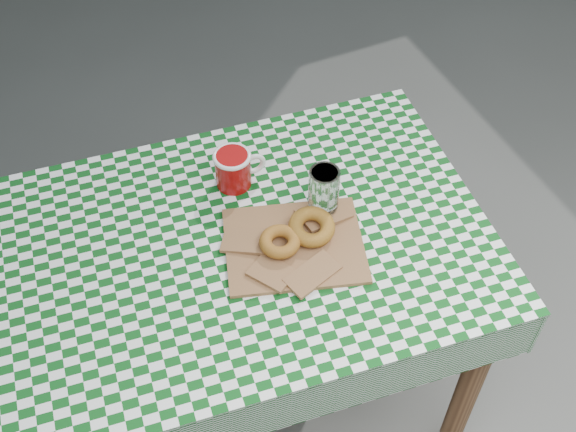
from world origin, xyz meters
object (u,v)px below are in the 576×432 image
(table, at_px, (246,334))
(paper_bag, at_px, (294,245))
(coffee_mug, at_px, (233,169))
(drinking_glass, at_px, (324,192))

(table, relative_size, paper_bag, 3.63)
(table, distance_m, paper_bag, 0.41)
(coffee_mug, distance_m, drinking_glass, 0.23)
(paper_bag, height_order, coffee_mug, coffee_mug)
(paper_bag, relative_size, drinking_glass, 2.42)
(paper_bag, height_order, drinking_glass, drinking_glass)
(table, height_order, coffee_mug, coffee_mug)
(paper_bag, bearing_deg, drinking_glass, 33.95)
(paper_bag, xyz_separation_m, coffee_mug, (-0.05, 0.24, 0.04))
(coffee_mug, relative_size, drinking_glass, 1.33)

